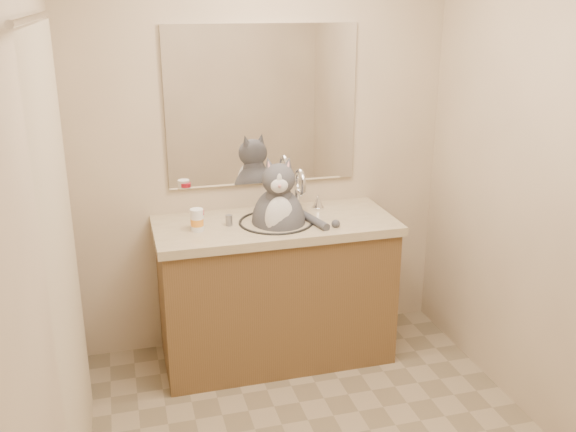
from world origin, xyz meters
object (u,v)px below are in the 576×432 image
Objects in this scene: grey_canister at (229,220)px; pill_bottle_orange at (197,220)px; cat at (279,218)px; pill_bottle_redcap at (199,220)px.

pill_bottle_orange is at bearing -169.02° from grey_canister.
cat is at bearing 0.67° from pill_bottle_orange.
cat is 0.45m from pill_bottle_orange.
grey_canister is (0.18, 0.03, -0.03)m from pill_bottle_orange.
pill_bottle_redcap is (-0.44, 0.01, 0.02)m from cat.
pill_bottle_redcap is 0.17m from grey_canister.
cat is 0.44m from pill_bottle_redcap.
pill_bottle_orange is at bearing -167.62° from cat.
pill_bottle_orange is (-0.45, -0.01, 0.03)m from cat.
pill_bottle_redcap is 0.02m from pill_bottle_orange.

